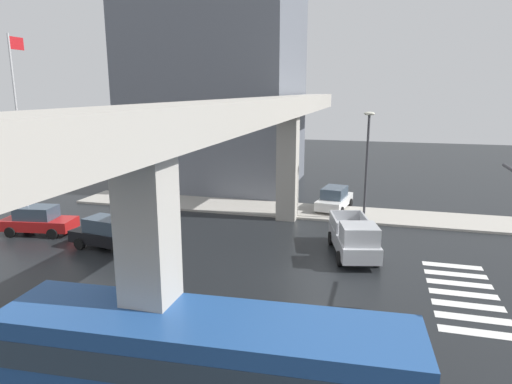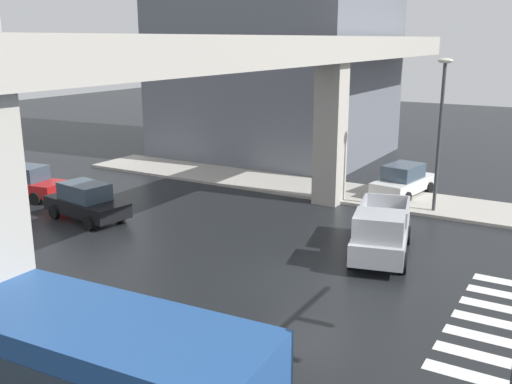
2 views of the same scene
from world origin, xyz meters
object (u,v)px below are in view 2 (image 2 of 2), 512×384
Objects in this scene: sedan_red at (25,182)px; sedan_white at (403,180)px; city_bus at (30,354)px; flagpole at (6,68)px; pickup_truck at (381,233)px; sedan_black at (86,202)px; street_lamp_near_corner at (441,118)px.

sedan_white is at bearing -58.46° from sedan_red.
flagpole reaches higher than city_bus.
pickup_truck is 0.49× the size of city_bus.
city_bus reaches higher than pickup_truck.
sedan_black is at bearing 42.18° from city_bus.
sedan_white is at bearing -44.63° from sedan_black.
pickup_truck reaches higher than sedan_red.
street_lamp_near_corner is (9.11, -13.50, 3.70)m from sedan_black.
flagpole is at bearing 79.71° from sedan_black.
pickup_truck is at bearing -12.97° from city_bus.
sedan_white is 4.90m from street_lamp_near_corner.
sedan_white is (11.44, -11.29, 0.00)m from sedan_black.
city_bus is (-13.35, 3.07, 0.73)m from pickup_truck.
sedan_red is (-1.05, 18.78, -0.14)m from pickup_truck.
sedan_red is 5.85m from flagpole.
sedan_black is (-2.15, 13.22, -0.14)m from pickup_truck.
sedan_white is 19.77m from sedan_red.
sedan_white is at bearing 11.72° from pickup_truck.
flagpole reaches higher than sedan_red.
sedan_white is 21.10m from flagpole.
sedan_red is at bearing 121.54° from sedan_white.
flagpole is (-10.32, 17.45, 5.82)m from sedan_white.
sedan_red is at bearing 93.20° from pickup_truck.
pickup_truck is 7.83m from street_lamp_near_corner.
city_bus is 2.42× the size of sedan_black.
sedan_red is 0.39× the size of flagpole.
city_bus is 21.03m from flagpole.
sedan_red is at bearing 78.83° from sedan_black.
sedan_red is (-10.34, 16.85, 0.00)m from sedan_white.
sedan_black and sedan_white have the same top height.
flagpole reaches higher than sedan_white.
pickup_truck is at bearing -80.78° from sedan_black.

